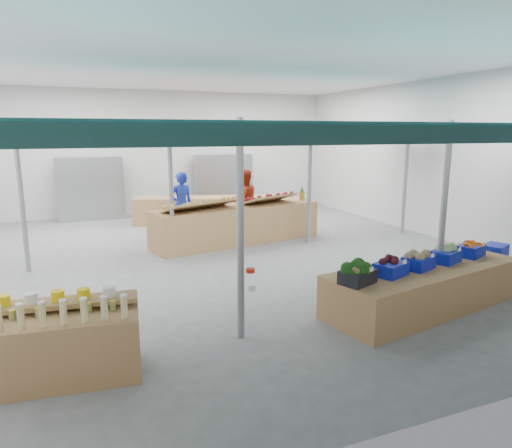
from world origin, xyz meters
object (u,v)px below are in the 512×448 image
object	(u,v)px
vendor_left	(181,205)
vendor_right	(244,201)
veg_counter	(424,287)
crate_stack	(494,260)
bottle_shelf	(63,343)
fruit_counter	(237,224)

from	to	relation	value
vendor_left	vendor_right	bearing A→B (deg)	169.41
veg_counter	crate_stack	distance (m)	2.62
bottle_shelf	veg_counter	bearing A→B (deg)	8.01
vendor_right	fruit_counter	bearing A→B (deg)	50.80
bottle_shelf	vendor_right	world-z (taller)	vendor_right
fruit_counter	crate_stack	size ratio (longest dim) A/B	7.03
bottle_shelf	crate_stack	size ratio (longest dim) A/B	2.85
veg_counter	vendor_left	xyz separation A→B (m)	(-2.50, 6.46, 0.55)
crate_stack	vendor_right	bearing A→B (deg)	119.44
vendor_right	crate_stack	bearing A→B (deg)	108.85
fruit_counter	vendor_right	size ratio (longest dim) A/B	2.50
vendor_right	vendor_left	bearing A→B (deg)	-10.59
bottle_shelf	vendor_left	distance (m)	7.23
bottle_shelf	veg_counter	world-z (taller)	bottle_shelf
veg_counter	crate_stack	bearing A→B (deg)	7.45
bottle_shelf	vendor_right	bearing A→B (deg)	61.03
vendor_left	vendor_right	xyz separation A→B (m)	(1.80, 0.00, 0.00)
bottle_shelf	fruit_counter	size ratio (longest dim) A/B	0.40
fruit_counter	bottle_shelf	bearing A→B (deg)	-137.41
veg_counter	fruit_counter	xyz separation A→B (m)	(-1.30, 5.36, 0.13)
vendor_right	bottle_shelf	bearing A→B (deg)	43.86
veg_counter	vendor_left	world-z (taller)	vendor_left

